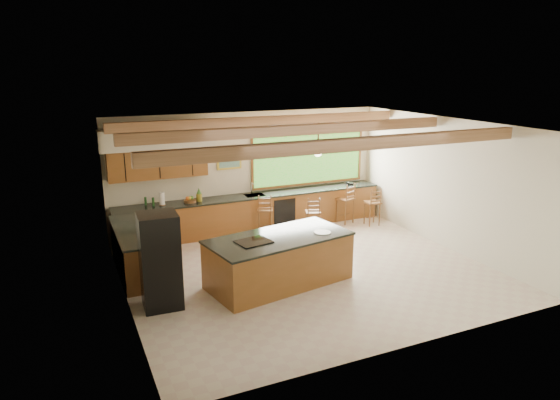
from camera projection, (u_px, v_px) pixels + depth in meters
name	position (u px, v px, depth m)	size (l,w,h in m)	color
ground	(306.00, 270.00, 10.40)	(7.20, 7.20, 0.00)	beige
room_shell	(286.00, 161.00, 10.32)	(7.27, 6.54, 3.02)	beige
counter_run	(229.00, 220.00, 12.17)	(7.12, 3.10, 1.26)	brown
island	(279.00, 260.00, 9.65)	(2.94, 1.75, 0.98)	brown
refrigerator	(160.00, 261.00, 8.62)	(0.70, 0.68, 1.70)	black
bar_stool_a	(266.00, 211.00, 12.38)	(0.50, 0.51, 1.06)	brown
bar_stool_b	(314.00, 213.00, 12.34)	(0.45, 0.45, 0.99)	brown
bar_stool_c	(374.00, 203.00, 13.13)	(0.39, 0.39, 1.02)	brown
bar_stool_d	(347.00, 200.00, 13.30)	(0.49, 0.49, 1.10)	brown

